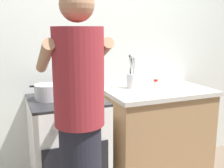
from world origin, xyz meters
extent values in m
cube|color=silver|center=(0.20, 0.50, 1.25)|extent=(3.20, 0.10, 2.50)
cube|color=#99724C|center=(0.55, 0.15, 0.43)|extent=(0.96, 0.56, 0.86)
cube|color=#B7B2A8|center=(0.55, 0.15, 0.88)|extent=(1.00, 0.60, 0.04)
cube|color=white|center=(-0.35, 0.15, 0.44)|extent=(0.60, 0.60, 0.88)
cube|color=#232326|center=(-0.35, 0.15, 0.89)|extent=(0.60, 0.60, 0.02)
cylinder|color=silver|center=(-0.53, -0.16, 0.74)|extent=(0.04, 0.01, 0.04)
cylinder|color=silver|center=(-0.35, -0.16, 0.74)|extent=(0.04, 0.01, 0.04)
cylinder|color=silver|center=(-0.17, -0.16, 0.74)|extent=(0.04, 0.01, 0.04)
cylinder|color=#B2B2B7|center=(-0.49, 0.18, 0.96)|extent=(0.21, 0.21, 0.13)
cube|color=black|center=(-0.61, 0.18, 1.02)|extent=(0.04, 0.02, 0.01)
cube|color=black|center=(-0.37, 0.18, 1.02)|extent=(0.04, 0.02, 0.01)
cylinder|color=#B7B7BC|center=(-0.21, 0.14, 0.94)|extent=(0.27, 0.27, 0.07)
torus|color=#B7B7BC|center=(-0.21, 0.14, 0.97)|extent=(0.28, 0.28, 0.01)
cylinder|color=silver|center=(0.34, 0.32, 0.97)|extent=(0.10, 0.10, 0.14)
cylinder|color=silver|center=(0.36, 0.31, 1.05)|extent=(0.01, 0.05, 0.27)
sphere|color=silver|center=(0.36, 0.31, 1.20)|extent=(0.03, 0.03, 0.03)
cylinder|color=#B7BABF|center=(0.32, 0.30, 1.06)|extent=(0.04, 0.03, 0.29)
sphere|color=#B7BABF|center=(0.32, 0.30, 1.21)|extent=(0.03, 0.03, 0.03)
cylinder|color=white|center=(0.36, 0.32, 1.04)|extent=(0.02, 0.04, 0.24)
sphere|color=white|center=(0.36, 0.32, 1.18)|extent=(0.03, 0.03, 0.03)
cylinder|color=silver|center=(0.34, 0.33, 1.06)|extent=(0.07, 0.02, 0.28)
sphere|color=silver|center=(0.34, 0.33, 1.21)|extent=(0.03, 0.03, 0.03)
cylinder|color=black|center=(0.33, 0.33, 1.06)|extent=(0.04, 0.03, 0.29)
sphere|color=black|center=(0.33, 0.33, 1.21)|extent=(0.03, 0.03, 0.03)
cylinder|color=silver|center=(0.53, 0.18, 0.94)|extent=(0.04, 0.04, 0.08)
cylinder|color=red|center=(0.53, 0.18, 0.99)|extent=(0.04, 0.04, 0.02)
cylinder|color=maroon|center=(-0.40, -0.47, 1.19)|extent=(0.30, 0.30, 0.58)
sphere|color=#A07254|center=(-0.40, -0.47, 1.60)|extent=(0.20, 0.20, 0.20)
cylinder|color=#A07254|center=(-0.57, -0.33, 1.30)|extent=(0.07, 0.41, 0.24)
cylinder|color=#A07254|center=(-0.23, -0.33, 1.30)|extent=(0.07, 0.41, 0.24)
camera|label=1|loc=(-0.80, -1.97, 1.46)|focal=42.68mm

